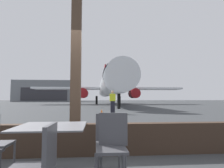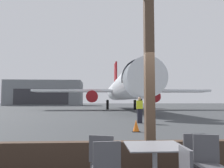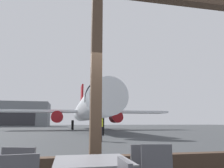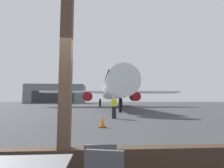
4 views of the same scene
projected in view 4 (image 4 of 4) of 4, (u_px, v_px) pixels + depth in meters
The scene contains 6 objects.
ground_plane at pixel (98, 106), 42.58m from camera, with size 220.00×220.00×0.00m, color #383A3D.
window_frame at pixel (65, 99), 2.98m from camera, with size 8.01×0.24×4.04m.
airplane at pixel (112, 90), 35.62m from camera, with size 29.45×37.08×10.31m.
ground_crew_worker at pixel (114, 107), 13.62m from camera, with size 0.48×0.37×1.74m.
traffic_cone at pixel (102, 122), 9.14m from camera, with size 0.36×0.36×0.58m.
distant_hangar at pixel (57, 94), 78.15m from camera, with size 24.44×13.52×8.25m.
Camera 4 is at (0.60, -3.04, 1.43)m, focal length 27.81 mm.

